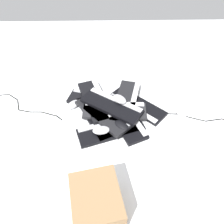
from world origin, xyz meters
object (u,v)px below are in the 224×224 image
(keyboard_6, at_px, (95,100))
(mouse_2, at_px, (101,130))
(keyboard_8, at_px, (104,113))
(keyboard_7, at_px, (126,101))
(keyboard_1, at_px, (111,130))
(cardboard_box, at_px, (97,204))
(keyboard_0, at_px, (97,116))
(keyboard_3, at_px, (137,105))
(mouse_0, at_px, (74,104))
(keyboard_2, at_px, (124,118))
(mouse_3, at_px, (181,112))
(keyboard_5, at_px, (115,110))
(mouse_1, at_px, (121,125))
(keyboard_4, at_px, (97,100))
(mouse_4, at_px, (120,99))
(keyboard_9, at_px, (111,105))

(keyboard_6, xyz_separation_m, mouse_2, (-0.05, 0.29, 0.01))
(keyboard_8, bearing_deg, keyboard_7, -142.99)
(keyboard_1, height_order, mouse_2, mouse_2)
(keyboard_8, height_order, cardboard_box, cardboard_box)
(keyboard_0, bearing_deg, keyboard_3, -159.73)
(keyboard_1, xyz_separation_m, mouse_0, (0.27, -0.24, 0.01))
(keyboard_2, xyz_separation_m, mouse_3, (-0.41, -0.05, 0.01))
(cardboard_box, bearing_deg, keyboard_5, -98.75)
(keyboard_5, distance_m, mouse_2, 0.20)
(keyboard_6, bearing_deg, keyboard_0, 97.73)
(keyboard_7, distance_m, cardboard_box, 0.79)
(mouse_2, bearing_deg, keyboard_5, -122.63)
(keyboard_3, distance_m, mouse_0, 0.46)
(keyboard_7, bearing_deg, mouse_0, 0.86)
(keyboard_8, height_order, mouse_0, keyboard_8)
(mouse_1, bearing_deg, mouse_2, 58.95)
(keyboard_1, distance_m, keyboard_4, 0.30)
(keyboard_4, bearing_deg, keyboard_5, 131.75)
(keyboard_0, xyz_separation_m, mouse_4, (-0.16, -0.07, 0.10))
(keyboard_0, distance_m, keyboard_5, 0.13)
(keyboard_6, xyz_separation_m, mouse_4, (-0.17, 0.07, 0.07))
(keyboard_8, bearing_deg, mouse_1, 135.42)
(mouse_3, height_order, cardboard_box, cardboard_box)
(keyboard_8, bearing_deg, cardboard_box, 87.66)
(keyboard_7, height_order, keyboard_8, same)
(keyboard_0, xyz_separation_m, keyboard_5, (-0.12, -0.02, 0.03))
(keyboard_2, xyz_separation_m, keyboard_5, (0.07, -0.05, 0.03))
(mouse_4, bearing_deg, keyboard_9, -109.64)
(keyboard_3, bearing_deg, mouse_4, 15.88)
(keyboard_9, distance_m, mouse_3, 0.50)
(keyboard_5, distance_m, mouse_1, 0.15)
(keyboard_4, height_order, keyboard_9, keyboard_9)
(keyboard_3, xyz_separation_m, mouse_0, (0.46, -0.01, 0.01))
(keyboard_3, distance_m, cardboard_box, 0.80)
(keyboard_1, distance_m, keyboard_3, 0.30)
(keyboard_4, bearing_deg, mouse_1, 120.42)
(keyboard_1, bearing_deg, mouse_1, -175.69)
(mouse_4, bearing_deg, keyboard_1, -60.63)
(mouse_1, bearing_deg, keyboard_9, -26.39)
(keyboard_4, distance_m, keyboard_8, 0.18)
(keyboard_2, bearing_deg, mouse_4, -71.72)
(keyboard_1, height_order, keyboard_4, same)
(keyboard_1, relative_size, keyboard_8, 1.09)
(keyboard_7, relative_size, keyboard_8, 1.08)
(keyboard_6, relative_size, keyboard_9, 1.04)
(keyboard_3, xyz_separation_m, keyboard_9, (0.19, 0.06, 0.06))
(keyboard_9, bearing_deg, keyboard_3, -162.04)
(keyboard_7, relative_size, keyboard_9, 1.03)
(keyboard_2, distance_m, cardboard_box, 0.65)
(keyboard_8, relative_size, mouse_3, 3.88)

